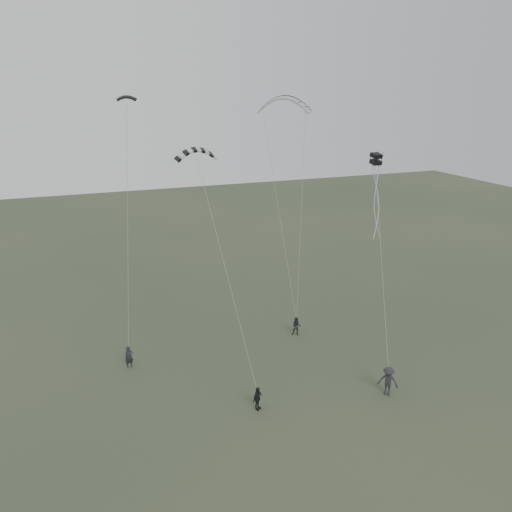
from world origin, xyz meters
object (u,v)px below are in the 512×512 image
object	(u,v)px
flyer_right	(296,326)
flyer_far	(388,381)
kite_pale_large	(284,98)
kite_box	(376,159)
flyer_left	(129,357)
kite_dark_small	(126,97)
flyer_center	(257,398)
kite_striped	(196,150)

from	to	relation	value
flyer_right	flyer_far	bearing A→B (deg)	-46.77
kite_pale_large	kite_box	size ratio (longest dim) A/B	6.34
flyer_left	kite_dark_small	world-z (taller)	kite_dark_small
flyer_center	kite_dark_small	size ratio (longest dim) A/B	1.06
flyer_far	kite_striped	distance (m)	18.71
kite_dark_small	kite_box	size ratio (longest dim) A/B	1.97
kite_dark_small	kite_box	world-z (taller)	kite_dark_small
flyer_center	kite_pale_large	world-z (taller)	kite_pale_large
flyer_center	flyer_far	world-z (taller)	flyer_far
flyer_center	kite_striped	distance (m)	15.64
kite_dark_small	kite_pale_large	world-z (taller)	kite_pale_large
flyer_left	kite_pale_large	distance (m)	23.74
kite_box	flyer_center	bearing A→B (deg)	-158.08
flyer_right	kite_striped	distance (m)	15.81
flyer_right	kite_dark_small	distance (m)	21.23
kite_pale_large	flyer_center	bearing A→B (deg)	-82.45
flyer_left	flyer_right	distance (m)	12.74
flyer_right	kite_pale_large	world-z (taller)	kite_pale_large
flyer_left	flyer_right	bearing A→B (deg)	-7.28
flyer_left	kite_box	distance (m)	21.49
flyer_right	kite_dark_small	xyz separation A→B (m)	(-10.66, 7.18, 16.90)
kite_dark_small	kite_box	xyz separation A→B (m)	(14.90, -9.92, -3.91)
flyer_far	kite_pale_large	size ratio (longest dim) A/B	0.43
kite_dark_small	kite_pale_large	distance (m)	12.75
kite_pale_large	kite_striped	bearing A→B (deg)	-103.27
flyer_center	kite_pale_large	xyz separation A→B (m)	(8.28, 15.61, 16.75)
flyer_center	kite_striped	bearing A→B (deg)	65.03
kite_dark_small	kite_striped	distance (m)	8.96
kite_dark_small	kite_striped	bearing A→B (deg)	-56.01
flyer_left	kite_box	xyz separation A→B (m)	(16.97, -2.48, 12.95)
kite_box	flyer_right	bearing A→B (deg)	143.16
flyer_center	kite_box	bearing A→B (deg)	-10.08
flyer_far	flyer_right	bearing A→B (deg)	144.49
kite_pale_large	flyer_right	bearing A→B (deg)	-69.37
flyer_center	kite_box	size ratio (longest dim) A/B	2.09
kite_pale_large	kite_box	bearing A→B (deg)	-42.91
kite_striped	flyer_right	bearing A→B (deg)	5.36
flyer_right	kite_dark_small	size ratio (longest dim) A/B	1.06
kite_striped	kite_pale_large	bearing A→B (deg)	41.56
flyer_far	kite_dark_small	world-z (taller)	kite_dark_small
kite_striped	flyer_left	bearing A→B (deg)	175.70
kite_box	kite_striped	bearing A→B (deg)	166.11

